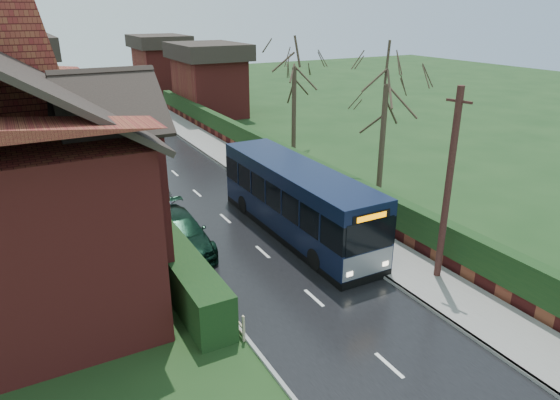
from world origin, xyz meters
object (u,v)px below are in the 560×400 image
bus_stop_sign (322,186)px  telegraph_pole (448,188)px  brick_house (4,164)px  car_silver (157,203)px  bus (297,201)px  car_green (179,233)px

bus_stop_sign → telegraph_pole: telegraph_pole is taller
bus_stop_sign → brick_house: bearing=174.8°
car_silver → telegraph_pole: bearing=-43.5°
telegraph_pole → bus: bearing=99.7°
car_silver → bus: bearing=-32.5°
brick_house → car_silver: 7.58m
bus → telegraph_pole: 6.83m
brick_house → bus_stop_sign: brick_house is taller
bus → car_silver: bus is taller
car_silver → bus_stop_sign: 7.96m
bus → bus_stop_sign: bus is taller
brick_house → car_silver: bearing=26.7°
brick_house → car_green: bearing=-7.6°
car_green → telegraph_pole: telegraph_pole is taller
car_green → telegraph_pole: (7.70, -7.00, 2.88)m
car_silver → car_green: 3.76m
bus → bus_stop_sign: bearing=12.7°
brick_house → car_green: brick_house is taller
car_green → bus: bearing=-9.9°
telegraph_pole → brick_house: bearing=136.3°
car_green → telegraph_pole: 10.80m
car_green → bus_stop_sign: (6.58, -0.70, 1.20)m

